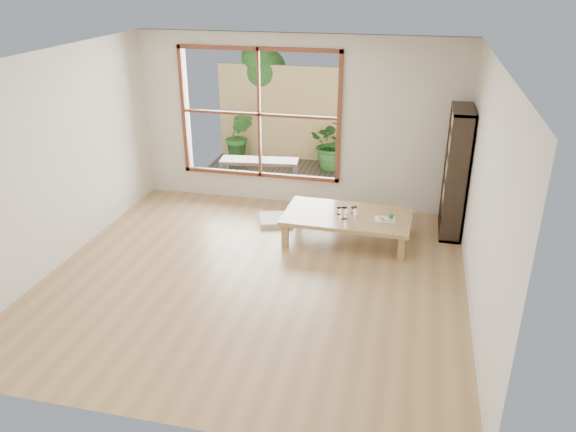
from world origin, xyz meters
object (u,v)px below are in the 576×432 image
at_px(bookshelf, 456,173).
at_px(food_tray, 386,219).
at_px(garden_bench, 259,163).
at_px(low_table, 347,218).

distance_m(bookshelf, food_tray, 1.19).
height_order(bookshelf, garden_bench, bookshelf).
relative_size(low_table, food_tray, 5.98).
height_order(low_table, garden_bench, garden_bench).
xyz_separation_m(low_table, garden_bench, (-1.76, 1.82, 0.05)).
distance_m(food_tray, garden_bench, 2.96).
bearing_deg(bookshelf, low_table, -157.19).
xyz_separation_m(low_table, bookshelf, (1.39, 0.58, 0.56)).
relative_size(food_tray, garden_bench, 0.21).
relative_size(bookshelf, food_tray, 6.11).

